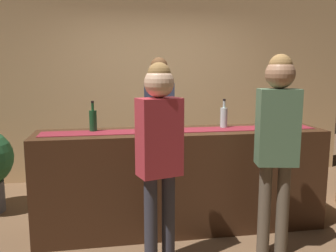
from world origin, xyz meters
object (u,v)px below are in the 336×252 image
Objects in this scene: customer_browsing at (159,144)px; wine_glass_near_customer at (282,117)px; wine_bottle_amber at (260,118)px; customer_sipping at (277,133)px; wine_bottle_clear at (224,117)px; bartender at (159,116)px; wine_bottle_green at (93,120)px; wine_glass_mid_counter at (178,121)px.

wine_glass_near_customer is at bearing 10.08° from customer_browsing.
customer_sipping is (-0.14, -0.65, -0.04)m from wine_bottle_amber.
wine_bottle_clear is 1.12m from customer_browsing.
customer_sipping is at bearing -101.86° from wine_bottle_amber.
bartender is 1.50m from customer_sipping.
bartender reaches higher than customer_sipping.
customer_browsing is at bearing 88.40° from bartender.
wine_bottle_green is 2.10× the size of wine_glass_mid_counter.
wine_bottle_clear is 0.17× the size of bartender.
customer_sipping is (0.74, -0.61, -0.03)m from wine_glass_mid_counter.
customer_sipping reaches higher than wine_bottle_clear.
wine_bottle_amber is 1.70m from wine_bottle_green.
wine_bottle_green is 0.17× the size of customer_sipping.
wine_bottle_clear reaches higher than wine_glass_near_customer.
customer_browsing is at bearing -167.11° from customer_sipping.
wine_glass_near_customer is at bearing 3.42° from wine_glass_mid_counter.
wine_bottle_clear is 0.79m from customer_sipping.
wine_glass_near_customer is at bearing 161.93° from bartender.
customer_sipping is 1.02m from customer_browsing.
wine_bottle_clear is at bearing 172.71° from wine_glass_near_customer.
bartender reaches higher than wine_bottle_amber.
customer_sipping reaches higher than wine_glass_mid_counter.
wine_bottle_clear is (-0.36, 0.11, 0.00)m from wine_bottle_amber.
bartender reaches higher than wine_glass_near_customer.
wine_bottle_amber is 1.00× the size of wine_bottle_green.
customer_browsing reaches higher than wine_bottle_clear.
bartender is at bearing 98.14° from wine_glass_mid_counter.
wine_glass_mid_counter is 0.70m from customer_browsing.
wine_glass_mid_counter is (-0.88, -0.04, -0.01)m from wine_bottle_amber.
customer_browsing is (-0.80, -0.79, -0.10)m from wine_bottle_clear.
wine_bottle_green is 0.17× the size of bartender.
customer_browsing is at bearing -135.50° from wine_bottle_clear.
wine_bottle_amber and wine_bottle_green have the same top height.
wine_glass_near_customer is 1.13m from wine_glass_mid_counter.
customer_sipping reaches higher than wine_bottle_amber.
wine_glass_near_customer is 1.00× the size of wine_glass_mid_counter.
wine_bottle_green is (-1.34, 0.00, 0.00)m from wine_bottle_clear.
customer_browsing is (-0.19, -1.27, -0.06)m from bartender.
wine_bottle_amber is 1.14m from bartender.
wine_bottle_green is (-1.70, 0.11, 0.00)m from wine_bottle_amber.
customer_sipping reaches higher than wine_glass_near_customer.
wine_glass_mid_counter is at bearing -10.36° from wine_bottle_green.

